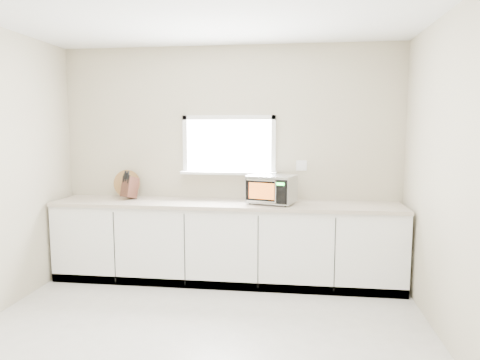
# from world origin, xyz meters

# --- Properties ---
(ground) EXTENTS (4.00, 4.00, 0.00)m
(ground) POSITION_xyz_m (0.00, 0.00, 0.00)
(ground) COLOR beige
(ground) RESTS_ON ground
(back_wall) EXTENTS (4.00, 0.17, 2.70)m
(back_wall) POSITION_xyz_m (0.00, 2.00, 1.36)
(back_wall) COLOR beige
(back_wall) RESTS_ON ground
(cabinets) EXTENTS (3.92, 0.60, 0.88)m
(cabinets) POSITION_xyz_m (0.00, 1.70, 0.44)
(cabinets) COLOR white
(cabinets) RESTS_ON ground
(countertop) EXTENTS (3.92, 0.64, 0.04)m
(countertop) POSITION_xyz_m (0.00, 1.69, 0.90)
(countertop) COLOR beige
(countertop) RESTS_ON cabinets
(microwave) EXTENTS (0.57, 0.50, 0.31)m
(microwave) POSITION_xyz_m (0.52, 1.69, 1.08)
(microwave) COLOR black
(microwave) RESTS_ON countertop
(knife_block) EXTENTS (0.18, 0.26, 0.34)m
(knife_block) POSITION_xyz_m (-1.15, 1.76, 1.07)
(knife_block) COLOR #482419
(knife_block) RESTS_ON countertop
(cutting_board) EXTENTS (0.33, 0.08, 0.33)m
(cutting_board) POSITION_xyz_m (-1.25, 1.94, 1.08)
(cutting_board) COLOR olive
(cutting_board) RESTS_ON countertop
(coffee_grinder) EXTENTS (0.15, 0.15, 0.23)m
(coffee_grinder) POSITION_xyz_m (0.60, 1.68, 1.03)
(coffee_grinder) COLOR #B0B3B8
(coffee_grinder) RESTS_ON countertop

